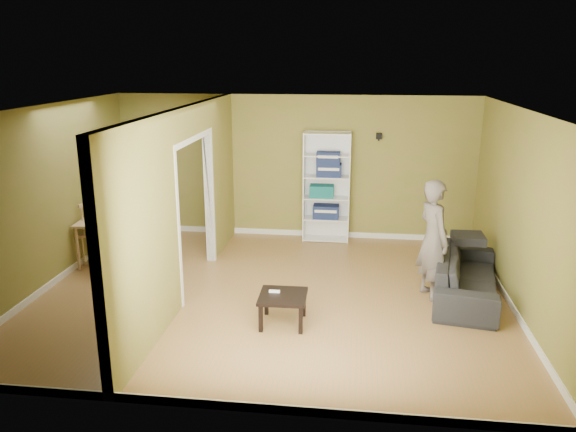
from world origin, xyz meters
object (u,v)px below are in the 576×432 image
object	(u,v)px
sofa	(467,269)
dining_table	(118,224)
person	(434,229)
chair_far	(139,222)
chair_left	(80,231)
chair_near	(109,249)
coffee_table	(283,299)
bookshelf	(327,187)

from	to	relation	value
sofa	dining_table	distance (m)	5.38
person	chair_far	size ratio (longest dim) A/B	1.97
chair_left	chair_near	xyz separation A→B (m)	(0.76, -0.59, -0.07)
coffee_table	chair_near	distance (m)	3.09
chair_far	person	bearing A→B (deg)	158.27
sofa	chair_far	bearing A→B (deg)	85.84
dining_table	chair_near	bearing A→B (deg)	-81.25
chair_left	chair_near	size ratio (longest dim) A/B	1.16
dining_table	coffee_table	bearing A→B (deg)	-31.81
coffee_table	dining_table	world-z (taller)	dining_table
bookshelf	chair_near	distance (m)	3.91
dining_table	bookshelf	bearing A→B (deg)	27.66
person	dining_table	xyz separation A→B (m)	(-4.83, 0.70, -0.32)
dining_table	chair_near	distance (m)	0.59
person	chair_left	size ratio (longest dim) A/B	1.93
sofa	bookshelf	bearing A→B (deg)	51.81
sofa	person	distance (m)	0.77
bookshelf	chair_near	xyz separation A→B (m)	(-3.15, -2.24, -0.55)
chair_far	chair_near	bearing A→B (deg)	84.60
dining_table	chair_left	bearing A→B (deg)	176.42
sofa	chair_far	xyz separation A→B (m)	(-5.25, 1.32, 0.10)
dining_table	chair_near	size ratio (longest dim) A/B	1.36
person	bookshelf	distance (m)	2.88
chair_near	chair_far	xyz separation A→B (m)	(-0.00, 1.22, 0.06)
bookshelf	chair_near	size ratio (longest dim) A/B	2.27
sofa	coffee_table	world-z (taller)	sofa
sofa	person	size ratio (longest dim) A/B	1.06
sofa	bookshelf	distance (m)	3.19
dining_table	chair_near	xyz separation A→B (m)	(0.08, -0.54, -0.23)
sofa	dining_table	xyz separation A→B (m)	(-5.33, 0.64, 0.27)
person	chair_far	world-z (taller)	person
dining_table	sofa	bearing A→B (deg)	-6.86
person	bookshelf	bearing A→B (deg)	11.09
chair_far	dining_table	bearing A→B (deg)	77.73
bookshelf	chair_near	world-z (taller)	bookshelf
person	chair_near	size ratio (longest dim) A/B	2.25
sofa	dining_table	world-z (taller)	sofa
person	coffee_table	bearing A→B (deg)	97.13
sofa	chair_left	bearing A→B (deg)	93.47
bookshelf	chair_left	world-z (taller)	bookshelf
chair_left	chair_far	bearing A→B (deg)	143.18
bookshelf	coffee_table	bearing A→B (deg)	-95.48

